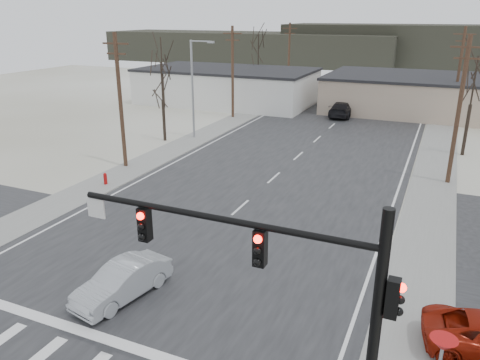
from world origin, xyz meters
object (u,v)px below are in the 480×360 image
(traffic_signal_mast, at_px, (300,289))
(sedan_crossing, at_px, (123,281))
(fire_hydrant, at_px, (105,179))
(car_far_b, at_px, (322,89))
(car_far_a, at_px, (342,109))

(traffic_signal_mast, distance_m, sedan_crossing, 9.99)
(fire_hydrant, relative_size, sedan_crossing, 0.20)
(sedan_crossing, distance_m, car_far_b, 55.93)
(car_far_a, relative_size, car_far_b, 1.59)
(traffic_signal_mast, relative_size, sedan_crossing, 2.01)
(traffic_signal_mast, distance_m, car_far_a, 44.45)
(car_far_a, bearing_deg, fire_hydrant, 68.98)
(fire_hydrant, bearing_deg, car_far_a, 71.09)
(car_far_a, xyz_separation_m, car_far_b, (-6.39, 15.56, -0.22))
(fire_hydrant, bearing_deg, traffic_signal_mast, -38.13)
(traffic_signal_mast, height_order, car_far_a, traffic_signal_mast)
(fire_hydrant, distance_m, car_far_a, 31.03)
(traffic_signal_mast, bearing_deg, car_far_b, 103.71)
(traffic_signal_mast, height_order, fire_hydrant, traffic_signal_mast)
(car_far_a, bearing_deg, sedan_crossing, 87.22)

